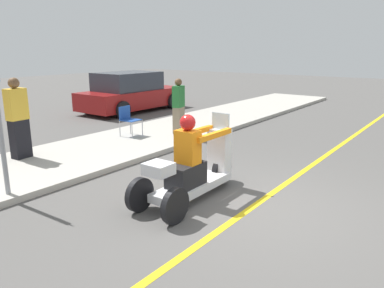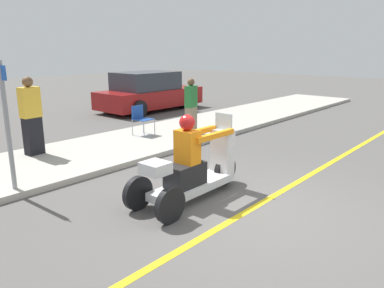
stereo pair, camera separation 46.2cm
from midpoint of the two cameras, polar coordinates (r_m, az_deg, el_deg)
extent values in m
plane|color=#565451|center=(6.17, 11.01, -9.83)|extent=(60.00, 60.00, 0.00)
cube|color=gold|center=(5.96, 9.68, -10.66)|extent=(24.00, 0.12, 0.01)
cube|color=#B2ADA3|center=(9.18, -14.56, -1.52)|extent=(28.00, 2.80, 0.12)
cylinder|color=black|center=(7.10, 6.93, -3.99)|extent=(0.55, 0.10, 0.55)
cylinder|color=black|center=(5.53, -0.92, -9.35)|extent=(0.55, 0.10, 0.55)
cylinder|color=black|center=(6.00, -6.05, -7.49)|extent=(0.55, 0.10, 0.55)
cube|color=silver|center=(6.40, 2.08, -6.52)|extent=(1.67, 0.50, 0.14)
cube|color=black|center=(6.19, 1.12, -4.70)|extent=(0.67, 0.39, 0.38)
cube|color=silver|center=(6.92, 6.55, -1.56)|extent=(0.24, 0.39, 0.92)
cube|color=silver|center=(6.80, 6.79, 3.42)|extent=(0.03, 0.36, 0.30)
cube|color=silver|center=(5.63, -3.26, -3.69)|extent=(0.36, 0.39, 0.18)
cube|color=orange|center=(6.09, 1.44, -0.46)|extent=(0.26, 0.38, 0.55)
sphere|color=red|center=(6.00, 1.47, 3.29)|extent=(0.26, 0.26, 0.26)
cube|color=#515156|center=(6.25, 3.03, -4.53)|extent=(0.14, 0.14, 0.38)
cube|color=#515156|center=(6.39, 1.33, -4.07)|extent=(0.14, 0.14, 0.38)
cube|color=orange|center=(6.31, 5.66, 1.30)|extent=(0.97, 0.09, 0.09)
cube|color=orange|center=(6.54, 2.81, 1.82)|extent=(0.97, 0.09, 0.09)
cube|color=gray|center=(10.75, 1.08, 3.65)|extent=(0.38, 0.29, 0.76)
cube|color=#267233|center=(10.64, 1.09, 7.25)|extent=(0.41, 0.30, 0.60)
sphere|color=brown|center=(10.60, 1.10, 9.41)|extent=(0.21, 0.21, 0.21)
cube|color=black|center=(9.23, -21.73, 1.14)|extent=(0.40, 0.29, 0.86)
cube|color=gold|center=(9.10, -22.19, 5.88)|extent=(0.45, 0.29, 0.68)
sphere|color=brown|center=(9.05, -22.46, 8.75)|extent=(0.23, 0.23, 0.23)
cylinder|color=#A5A8AD|center=(10.30, -6.07, 2.18)|extent=(0.02, 0.02, 0.44)
cylinder|color=#A5A8AD|center=(10.62, -4.48, 2.60)|extent=(0.02, 0.02, 0.44)
cylinder|color=#A5A8AD|center=(10.59, -7.84, 2.47)|extent=(0.02, 0.02, 0.44)
cylinder|color=#A5A8AD|center=(10.91, -6.24, 2.87)|extent=(0.02, 0.02, 0.44)
cube|color=#1E479E|center=(10.56, -6.19, 3.76)|extent=(0.48, 0.48, 0.02)
cube|color=#1E479E|center=(10.67, -7.09, 4.83)|extent=(0.44, 0.06, 0.38)
cube|color=maroon|center=(15.64, -5.50, 7.05)|extent=(4.46, 1.89, 0.69)
cube|color=#2D333D|center=(15.42, -6.17, 9.55)|extent=(2.46, 1.70, 0.71)
cylinder|color=black|center=(16.07, 0.64, 6.59)|extent=(0.64, 0.22, 0.64)
cylinder|color=black|center=(17.34, -4.15, 7.13)|extent=(0.64, 0.22, 0.64)
cylinder|color=black|center=(14.01, -7.12, 5.32)|extent=(0.64, 0.22, 0.64)
cylinder|color=black|center=(15.45, -11.84, 5.97)|extent=(0.64, 0.22, 0.64)
cylinder|color=gray|center=(6.90, -24.61, 2.35)|extent=(0.08, 0.08, 2.20)
cube|color=#1E51AD|center=(6.79, -25.41, 9.79)|extent=(0.02, 0.36, 0.24)
camera|label=1|loc=(0.23, -87.86, 0.55)|focal=35.00mm
camera|label=2|loc=(0.23, 92.14, -0.55)|focal=35.00mm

